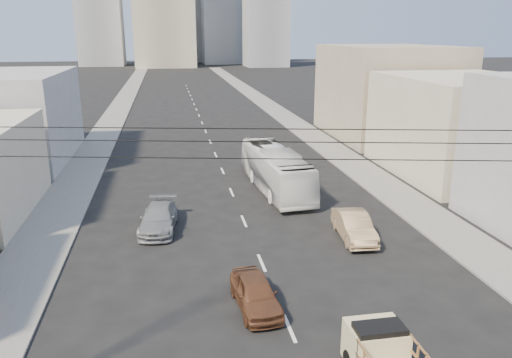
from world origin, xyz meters
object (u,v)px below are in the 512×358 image
object	(u,v)px
sedan_grey	(159,218)
city_bus	(276,170)
sedan_tan	(354,226)
sedan_brown	(256,293)

from	to	relation	value
sedan_grey	city_bus	bearing A→B (deg)	43.72
sedan_tan	sedan_grey	world-z (taller)	sedan_tan
sedan_brown	sedan_grey	world-z (taller)	sedan_grey
sedan_brown	sedan_grey	bearing A→B (deg)	108.41
sedan_brown	sedan_tan	xyz separation A→B (m)	(6.86, 6.41, 0.06)
city_bus	sedan_grey	xyz separation A→B (m)	(-8.56, -6.47, -0.86)
city_bus	sedan_grey	bearing A→B (deg)	-147.04
city_bus	sedan_brown	world-z (taller)	city_bus
city_bus	sedan_tan	size ratio (longest dim) A/B	2.47
city_bus	sedan_brown	distance (m)	16.82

